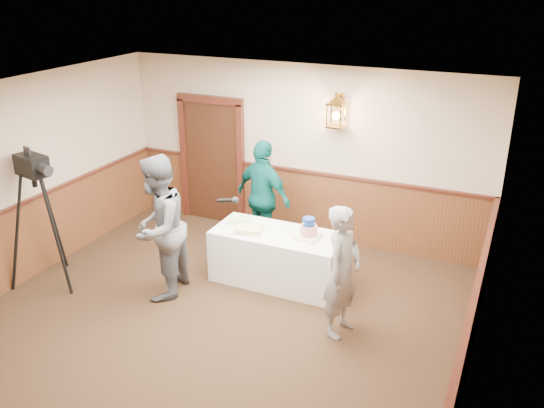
{
  "coord_description": "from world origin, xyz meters",
  "views": [
    {
      "loc": [
        3.16,
        -4.64,
        4.08
      ],
      "look_at": [
        0.3,
        1.7,
        1.25
      ],
      "focal_mm": 38.0,
      "sensor_mm": 36.0,
      "label": 1
    }
  ],
  "objects_px": {
    "tv_camera_rig": "(42,228)",
    "sheet_cake_yellow": "(249,229)",
    "interviewer": "(158,228)",
    "tiered_cake": "(308,231)",
    "display_table": "(278,257)",
    "baker": "(343,272)",
    "sheet_cake_green": "(241,220)",
    "assistant_p": "(264,197)"
  },
  "relations": [
    {
      "from": "interviewer",
      "to": "sheet_cake_green",
      "type": "bearing_deg",
      "value": 139.56
    },
    {
      "from": "sheet_cake_green",
      "to": "assistant_p",
      "type": "relative_size",
      "value": 0.17
    },
    {
      "from": "interviewer",
      "to": "assistant_p",
      "type": "height_order",
      "value": "interviewer"
    },
    {
      "from": "sheet_cake_green",
      "to": "baker",
      "type": "xyz_separation_m",
      "value": [
        1.8,
        -0.91,
        0.03
      ]
    },
    {
      "from": "display_table",
      "to": "assistant_p",
      "type": "height_order",
      "value": "assistant_p"
    },
    {
      "from": "display_table",
      "to": "tiered_cake",
      "type": "height_order",
      "value": "tiered_cake"
    },
    {
      "from": "baker",
      "to": "sheet_cake_yellow",
      "type": "bearing_deg",
      "value": 76.02
    },
    {
      "from": "tiered_cake",
      "to": "interviewer",
      "type": "distance_m",
      "value": 1.97
    },
    {
      "from": "sheet_cake_yellow",
      "to": "sheet_cake_green",
      "type": "xyz_separation_m",
      "value": [
        -0.25,
        0.24,
        -0.0
      ]
    },
    {
      "from": "tiered_cake",
      "to": "tv_camera_rig",
      "type": "bearing_deg",
      "value": -157.85
    },
    {
      "from": "display_table",
      "to": "sheet_cake_yellow",
      "type": "distance_m",
      "value": 0.58
    },
    {
      "from": "assistant_p",
      "to": "tv_camera_rig",
      "type": "relative_size",
      "value": 0.94
    },
    {
      "from": "display_table",
      "to": "sheet_cake_yellow",
      "type": "height_order",
      "value": "sheet_cake_yellow"
    },
    {
      "from": "sheet_cake_yellow",
      "to": "tiered_cake",
      "type": "bearing_deg",
      "value": 9.9
    },
    {
      "from": "baker",
      "to": "tv_camera_rig",
      "type": "xyz_separation_m",
      "value": [
        -4.08,
        -0.55,
        0.02
      ]
    },
    {
      "from": "display_table",
      "to": "tv_camera_rig",
      "type": "bearing_deg",
      "value": -154.95
    },
    {
      "from": "display_table",
      "to": "interviewer",
      "type": "height_order",
      "value": "interviewer"
    },
    {
      "from": "display_table",
      "to": "sheet_cake_green",
      "type": "bearing_deg",
      "value": 170.37
    },
    {
      "from": "display_table",
      "to": "interviewer",
      "type": "relative_size",
      "value": 0.92
    },
    {
      "from": "sheet_cake_yellow",
      "to": "interviewer",
      "type": "xyz_separation_m",
      "value": [
        -0.9,
        -0.81,
        0.19
      ]
    },
    {
      "from": "interviewer",
      "to": "tv_camera_rig",
      "type": "xyz_separation_m",
      "value": [
        -1.62,
        -0.41,
        -0.13
      ]
    },
    {
      "from": "display_table",
      "to": "tiered_cake",
      "type": "distance_m",
      "value": 0.66
    },
    {
      "from": "tv_camera_rig",
      "to": "baker",
      "type": "bearing_deg",
      "value": 20.96
    },
    {
      "from": "interviewer",
      "to": "sheet_cake_yellow",
      "type": "bearing_deg",
      "value": 123.34
    },
    {
      "from": "assistant_p",
      "to": "tv_camera_rig",
      "type": "bearing_deg",
      "value": 62.35
    },
    {
      "from": "tiered_cake",
      "to": "sheet_cake_green",
      "type": "height_order",
      "value": "tiered_cake"
    },
    {
      "from": "display_table",
      "to": "tiered_cake",
      "type": "bearing_deg",
      "value": 0.56
    },
    {
      "from": "display_table",
      "to": "assistant_p",
      "type": "relative_size",
      "value": 1.02
    },
    {
      "from": "interviewer",
      "to": "tv_camera_rig",
      "type": "height_order",
      "value": "interviewer"
    },
    {
      "from": "interviewer",
      "to": "baker",
      "type": "relative_size",
      "value": 1.19
    },
    {
      "from": "interviewer",
      "to": "tiered_cake",
      "type": "bearing_deg",
      "value": 110.45
    },
    {
      "from": "baker",
      "to": "assistant_p",
      "type": "height_order",
      "value": "assistant_p"
    },
    {
      "from": "sheet_cake_green",
      "to": "display_table",
      "type": "bearing_deg",
      "value": -9.63
    },
    {
      "from": "tiered_cake",
      "to": "sheet_cake_yellow",
      "type": "height_order",
      "value": "tiered_cake"
    },
    {
      "from": "baker",
      "to": "assistant_p",
      "type": "xyz_separation_m",
      "value": [
        -1.78,
        1.63,
        0.06
      ]
    },
    {
      "from": "sheet_cake_yellow",
      "to": "assistant_p",
      "type": "xyz_separation_m",
      "value": [
        -0.23,
        0.97,
        0.1
      ]
    },
    {
      "from": "tiered_cake",
      "to": "baker",
      "type": "distance_m",
      "value": 1.1
    },
    {
      "from": "tv_camera_rig",
      "to": "sheet_cake_yellow",
      "type": "bearing_deg",
      "value": 39.03
    },
    {
      "from": "display_table",
      "to": "tiered_cake",
      "type": "xyz_separation_m",
      "value": [
        0.44,
        0.0,
        0.49
      ]
    },
    {
      "from": "interviewer",
      "to": "baker",
      "type": "bearing_deg",
      "value": 84.88
    },
    {
      "from": "sheet_cake_yellow",
      "to": "baker",
      "type": "xyz_separation_m",
      "value": [
        1.56,
        -0.67,
        0.03
      ]
    },
    {
      "from": "assistant_p",
      "to": "sheet_cake_green",
      "type": "bearing_deg",
      "value": 107.17
    }
  ]
}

